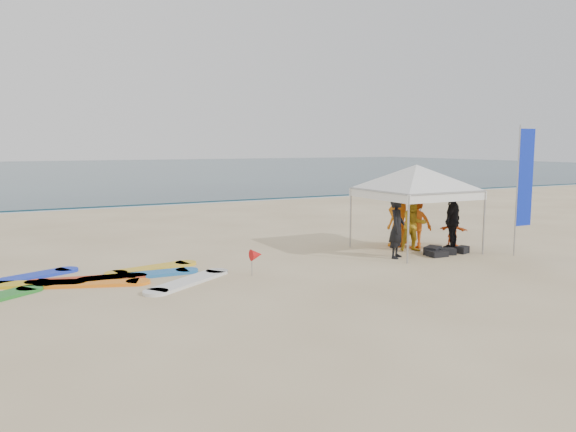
% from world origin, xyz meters
% --- Properties ---
extents(ground, '(120.00, 120.00, 0.00)m').
position_xyz_m(ground, '(0.00, 0.00, 0.00)').
color(ground, beige).
rests_on(ground, ground).
extents(ocean, '(160.00, 84.00, 0.08)m').
position_xyz_m(ocean, '(0.00, 60.00, 0.04)').
color(ocean, '#0C2633').
rests_on(ocean, ground).
extents(shoreline_foam, '(160.00, 1.20, 0.01)m').
position_xyz_m(shoreline_foam, '(0.00, 18.20, 0.00)').
color(shoreline_foam, silver).
rests_on(shoreline_foam, ground).
extents(person_black_a, '(0.73, 0.70, 1.68)m').
position_xyz_m(person_black_a, '(2.91, 1.49, 0.84)').
color(person_black_a, black).
rests_on(person_black_a, ground).
extents(person_yellow, '(0.91, 0.79, 1.59)m').
position_xyz_m(person_yellow, '(3.95, 2.04, 0.79)').
color(person_yellow, '#B98D1A').
rests_on(person_yellow, ground).
extents(person_orange_a, '(1.16, 0.86, 1.60)m').
position_xyz_m(person_orange_a, '(4.33, 2.40, 0.80)').
color(person_orange_a, '#D95813').
rests_on(person_orange_a, ground).
extents(person_black_b, '(1.10, 0.85, 1.73)m').
position_xyz_m(person_black_b, '(5.15, 1.73, 0.87)').
color(person_black_b, black).
rests_on(person_black_b, ground).
extents(person_orange_b, '(1.04, 0.88, 1.81)m').
position_xyz_m(person_orange_b, '(4.09, 2.91, 0.90)').
color(person_orange_b, orange).
rests_on(person_orange_b, ground).
extents(person_seated, '(0.67, 0.87, 0.92)m').
position_xyz_m(person_seated, '(5.63, 2.20, 0.46)').
color(person_seated, '#D54D12').
rests_on(person_seated, ground).
extents(canopy_tent, '(3.83, 3.83, 2.89)m').
position_xyz_m(canopy_tent, '(4.06, 2.12, 2.51)').
color(canopy_tent, '#A5A5A8').
rests_on(canopy_tent, ground).
extents(feather_flag, '(0.61, 0.04, 3.64)m').
position_xyz_m(feather_flag, '(6.33, 0.24, 2.14)').
color(feather_flag, '#A5A5A8').
rests_on(feather_flag, ground).
extents(marker_pennant, '(0.28, 0.28, 0.64)m').
position_xyz_m(marker_pennant, '(-1.37, 1.35, 0.49)').
color(marker_pennant, '#A5A5A8').
rests_on(marker_pennant, ground).
extents(gear_pile, '(1.45, 0.81, 0.22)m').
position_xyz_m(gear_pile, '(4.33, 1.26, 0.10)').
color(gear_pile, black).
rests_on(gear_pile, ground).
extents(surfboard_spread, '(6.06, 3.57, 0.07)m').
position_xyz_m(surfboard_spread, '(-5.02, 2.44, 0.04)').
color(surfboard_spread, gold).
rests_on(surfboard_spread, ground).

